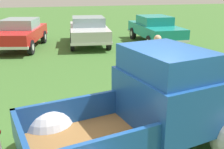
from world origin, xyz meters
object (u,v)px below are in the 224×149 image
(show_car_2, at_px, (155,28))
(lane_cone_0, at_px, (129,96))
(vintage_pickup_truck, at_px, (156,113))
(show_car_1, at_px, (89,30))
(show_car_0, at_px, (20,32))
(spectator_0, at_px, (157,59))

(show_car_2, height_order, lane_cone_0, show_car_2)
(vintage_pickup_truck, distance_m, show_car_1, 9.97)
(show_car_0, bearing_deg, spectator_0, 43.68)
(show_car_0, relative_size, spectator_0, 2.76)
(show_car_0, xyz_separation_m, show_car_2, (6.96, -0.53, 0.00))
(show_car_0, bearing_deg, lane_cone_0, 33.63)
(vintage_pickup_truck, xyz_separation_m, show_car_0, (-2.70, 9.97, 0.02))
(show_car_0, relative_size, show_car_2, 1.02)
(show_car_1, bearing_deg, show_car_0, -83.08)
(show_car_0, xyz_separation_m, spectator_0, (4.01, -7.11, 0.15))
(show_car_1, xyz_separation_m, lane_cone_0, (-0.56, -8.05, -0.47))
(lane_cone_0, bearing_deg, spectator_0, 39.55)
(vintage_pickup_truck, xyz_separation_m, lane_cone_0, (0.15, 1.89, -0.45))
(vintage_pickup_truck, relative_size, show_car_1, 1.09)
(spectator_0, xyz_separation_m, lane_cone_0, (-1.17, -0.97, -0.62))
(show_car_2, bearing_deg, show_car_0, -91.74)
(vintage_pickup_truck, bearing_deg, show_car_0, 93.98)
(show_car_1, relative_size, spectator_0, 2.75)
(show_car_2, distance_m, spectator_0, 7.21)
(show_car_0, distance_m, spectator_0, 8.16)
(show_car_2, bearing_deg, spectator_0, -21.55)
(show_car_2, bearing_deg, vintage_pickup_truck, -21.73)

